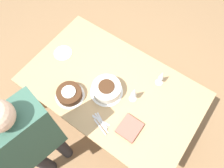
{
  "coord_description": "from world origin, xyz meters",
  "views": [
    {
      "loc": [
        0.52,
        -0.73,
        2.54
      ],
      "look_at": [
        0.0,
        0.0,
        0.78
      ],
      "focal_mm": 35.0,
      "sensor_mm": 36.0,
      "label": 1
    }
  ],
  "objects_px": {
    "cake_front_chocolate": "(69,94)",
    "person_cutting": "(32,140)",
    "wine_glass_near": "(134,92)",
    "wine_glass_far": "(162,76)",
    "cake_center_white": "(107,89)"
  },
  "relations": [
    {
      "from": "cake_center_white",
      "to": "cake_front_chocolate",
      "type": "height_order",
      "value": "cake_center_white"
    },
    {
      "from": "wine_glass_near",
      "to": "cake_front_chocolate",
      "type": "bearing_deg",
      "value": -147.46
    },
    {
      "from": "cake_front_chocolate",
      "to": "wine_glass_far",
      "type": "height_order",
      "value": "wine_glass_far"
    },
    {
      "from": "cake_front_chocolate",
      "to": "wine_glass_near",
      "type": "bearing_deg",
      "value": 32.54
    },
    {
      "from": "wine_glass_near",
      "to": "wine_glass_far",
      "type": "relative_size",
      "value": 1.05
    },
    {
      "from": "cake_center_white",
      "to": "wine_glass_far",
      "type": "xyz_separation_m",
      "value": [
        0.34,
        0.36,
        0.07
      ]
    },
    {
      "from": "wine_glass_near",
      "to": "person_cutting",
      "type": "relative_size",
      "value": 0.13
    },
    {
      "from": "cake_center_white",
      "to": "cake_front_chocolate",
      "type": "relative_size",
      "value": 1.13
    },
    {
      "from": "cake_center_white",
      "to": "person_cutting",
      "type": "distance_m",
      "value": 0.74
    },
    {
      "from": "cake_center_white",
      "to": "wine_glass_near",
      "type": "xyz_separation_m",
      "value": [
        0.23,
        0.08,
        0.08
      ]
    },
    {
      "from": "wine_glass_far",
      "to": "person_cutting",
      "type": "relative_size",
      "value": 0.12
    },
    {
      "from": "cake_front_chocolate",
      "to": "wine_glass_far",
      "type": "distance_m",
      "value": 0.83
    },
    {
      "from": "cake_center_white",
      "to": "cake_front_chocolate",
      "type": "distance_m",
      "value": 0.33
    },
    {
      "from": "person_cutting",
      "to": "cake_front_chocolate",
      "type": "bearing_deg",
      "value": 23.77
    },
    {
      "from": "cake_front_chocolate",
      "to": "person_cutting",
      "type": "xyz_separation_m",
      "value": [
        0.1,
        -0.48,
        0.17
      ]
    }
  ]
}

